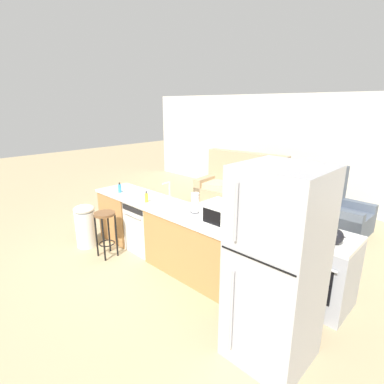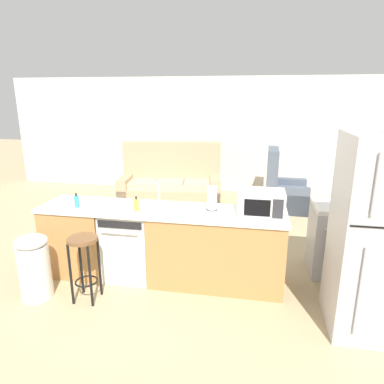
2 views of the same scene
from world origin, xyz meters
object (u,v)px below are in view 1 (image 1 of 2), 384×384
at_px(bar_stool, 105,225).
at_px(armchair, 341,214).
at_px(refrigerator, 276,268).
at_px(dishwasher, 148,226).
at_px(dish_soap_bottle, 120,188).
at_px(stove_range, 319,270).
at_px(paper_towel_roll, 195,203).
at_px(soap_bottle, 146,198).
at_px(trash_bin, 86,225).
at_px(microwave, 224,214).
at_px(couch, 241,190).
at_px(kettle, 336,236).

xyz_separation_m(bar_stool, armchair, (2.31, 3.65, -0.19)).
bearing_deg(bar_stool, refrigerator, 1.29).
height_order(dishwasher, refrigerator, refrigerator).
bearing_deg(dish_soap_bottle, stove_range, 11.83).
relative_size(paper_towel_roll, soap_bottle, 1.60).
bearing_deg(soap_bottle, paper_towel_roll, 12.97).
xyz_separation_m(trash_bin, armchair, (2.89, 3.70, -0.03)).
xyz_separation_m(dish_soap_bottle, bar_stool, (0.31, -0.49, -0.44)).
distance_m(refrigerator, microwave, 1.18).
distance_m(stove_range, paper_towel_roll, 1.77).
xyz_separation_m(refrigerator, bar_stool, (-2.89, -0.06, -0.41)).
relative_size(trash_bin, armchair, 0.62).
distance_m(dishwasher, couch, 2.90).
height_order(dish_soap_bottle, bar_stool, dish_soap_bottle).
distance_m(couch, armchair, 2.22).
relative_size(trash_bin, couch, 0.35).
relative_size(refrigerator, couch, 0.90).
distance_m(soap_bottle, couch, 3.09).
relative_size(dishwasher, paper_towel_roll, 2.98).
xyz_separation_m(soap_bottle, dish_soap_bottle, (-0.75, 0.00, 0.00)).
distance_m(stove_range, trash_bin, 3.68).
bearing_deg(dishwasher, bar_stool, -115.14).
relative_size(paper_towel_roll, couch, 0.13).
xyz_separation_m(stove_range, refrigerator, (-0.00, -1.10, 0.49)).
relative_size(dishwasher, stove_range, 0.93).
bearing_deg(dish_soap_bottle, trash_bin, -116.28).
distance_m(stove_range, couch, 3.65).
bearing_deg(microwave, stove_range, 27.98).
bearing_deg(bar_stool, armchair, 57.65).
xyz_separation_m(paper_towel_roll, dish_soap_bottle, (-1.60, -0.19, -0.07)).
bearing_deg(dishwasher, armchair, 56.31).
distance_m(dish_soap_bottle, bar_stool, 0.73).
height_order(stove_range, couch, couch).
relative_size(dishwasher, refrigerator, 0.45).
height_order(refrigerator, dish_soap_bottle, refrigerator).
relative_size(soap_bottle, bar_stool, 0.24).
height_order(bar_stool, couch, couch).
xyz_separation_m(soap_bottle, trash_bin, (-1.02, -0.54, -0.59)).
bearing_deg(stove_range, dishwasher, -168.09).
xyz_separation_m(refrigerator, soap_bottle, (-2.45, 0.42, 0.03)).
relative_size(dishwasher, soap_bottle, 4.77).
bearing_deg(soap_bottle, refrigerator, -9.84).
distance_m(refrigerator, paper_towel_roll, 1.72).
relative_size(refrigerator, dish_soap_bottle, 10.70).
bearing_deg(trash_bin, soap_bottle, 28.11).
bearing_deg(bar_stool, dishwasher, 64.86).
distance_m(bar_stool, armchair, 4.32).
xyz_separation_m(dishwasher, kettle, (2.77, 0.42, 0.56)).
bearing_deg(dish_soap_bottle, soap_bottle, -0.29).
relative_size(stove_range, armchair, 0.75).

